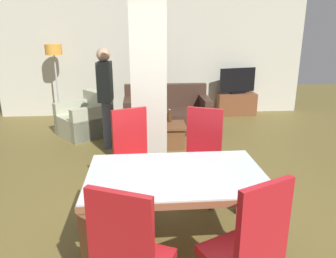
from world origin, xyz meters
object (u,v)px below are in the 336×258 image
object	(u,v)px
sofa	(167,115)
standing_person	(105,91)
tv_stand	(236,104)
floor_lamp	(54,57)
coffee_table	(168,135)
bottle	(170,117)
dining_chair_far_left	(134,154)
tv_screen	(238,81)
dining_chair_far_right	(202,153)
dining_chair_near_right	(249,247)
armchair	(86,120)
dining_chair_near_left	(129,256)
dining_table	(176,187)

from	to	relation	value
sofa	standing_person	xyz separation A→B (m)	(-1.12, -0.94, 0.69)
tv_stand	floor_lamp	xyz separation A→B (m)	(-4.14, -0.19, 1.17)
coffee_table	standing_person	world-z (taller)	standing_person
floor_lamp	bottle	bearing A→B (deg)	-36.64
dining_chair_far_left	sofa	size ratio (longest dim) A/B	0.65
sofa	floor_lamp	distance (m)	2.77
floor_lamp	tv_screen	bearing A→B (deg)	2.61
dining_chair_far_right	dining_chair_near_right	size ratio (longest dim) A/B	1.00
dining_chair_far_right	standing_person	distance (m)	2.35
dining_chair_far_right	bottle	size ratio (longest dim) A/B	4.78
dining_chair_far_right	armchair	xyz separation A→B (m)	(-1.80, 2.65, -0.29)
tv_stand	standing_person	size ratio (longest dim) A/B	0.54
standing_person	dining_chair_near_left	bearing A→B (deg)	11.01
dining_table	dining_chair_far_right	xyz separation A→B (m)	(0.41, 0.90, -0.02)
dining_chair_far_left	coffee_table	distance (m)	1.92
dining_chair_far_left	tv_screen	xyz separation A→B (m)	(2.40, 3.90, 0.24)
dining_chair_far_left	bottle	world-z (taller)	dining_chair_far_left
tv_stand	armchair	bearing A→B (deg)	-159.18
dining_chair_far_left	tv_stand	xyz separation A→B (m)	(2.40, 3.90, -0.31)
sofa	bottle	xyz separation A→B (m)	(-0.02, -0.84, 0.19)
dining_chair_far_right	coffee_table	world-z (taller)	dining_chair_far_right
dining_chair_near_right	tv_screen	world-z (taller)	tv_screen
dining_chair_far_right	armchair	distance (m)	3.22
dining_chair_near_right	armchair	xyz separation A→B (m)	(-1.80, 4.44, -0.29)
armchair	floor_lamp	xyz separation A→B (m)	(-0.76, 1.10, 1.14)
sofa	bottle	world-z (taller)	sofa
floor_lamp	standing_person	world-z (taller)	standing_person
dining_chair_near_right	floor_lamp	bearing A→B (deg)	89.88
sofa	standing_person	world-z (taller)	standing_person
armchair	dining_chair_near_right	bearing A→B (deg)	164.81
dining_chair_far_left	dining_chair_far_right	bearing A→B (deg)	153.57
dining_chair_near_left	floor_lamp	bearing A→B (deg)	131.52
coffee_table	bottle	bearing A→B (deg)	75.99
dining_chair_far_left	tv_stand	world-z (taller)	dining_chair_far_left
dining_chair_far_right	coffee_table	size ratio (longest dim) A/B	1.80
armchair	bottle	world-z (taller)	armchair
sofa	armchair	bearing A→B (deg)	6.83
dining_chair_far_right	tv_stand	xyz separation A→B (m)	(1.58, 3.94, -0.31)
dining_chair_far_left	tv_screen	size ratio (longest dim) A/B	1.23
bottle	tv_stand	bearing A→B (deg)	47.18
dining_chair_near_left	coffee_table	bearing A→B (deg)	105.33
coffee_table	floor_lamp	size ratio (longest dim) A/B	0.36
armchair	tv_screen	xyz separation A→B (m)	(3.39, 1.29, 0.53)
dining_table	dining_chair_near_right	size ratio (longest dim) A/B	1.49
dining_chair_far_right	floor_lamp	world-z (taller)	floor_lamp
sofa	dining_chair_far_right	bearing A→B (deg)	93.91
bottle	armchair	bearing A→B (deg)	157.85
dining_chair_far_right	floor_lamp	size ratio (longest dim) A/B	0.66
dining_chair_far_right	armchair	size ratio (longest dim) A/B	0.93
dining_chair_near_right	armchair	size ratio (longest dim) A/B	0.93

